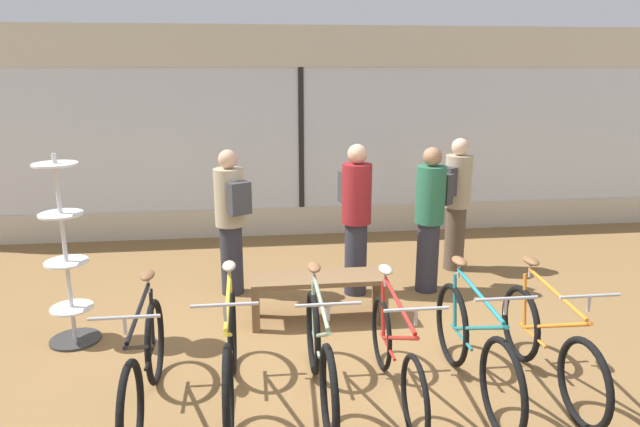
% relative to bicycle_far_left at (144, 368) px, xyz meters
% --- Properties ---
extents(ground_plane, '(24.00, 24.00, 0.00)m').
position_rel_bicycle_far_left_xyz_m(ground_plane, '(1.64, 0.53, -0.39)').
color(ground_plane, olive).
extents(shop_back_wall, '(12.00, 0.08, 3.20)m').
position_rel_bicycle_far_left_xyz_m(shop_back_wall, '(1.64, 4.73, 1.24)').
color(shop_back_wall, beige).
rests_on(shop_back_wall, ground_plane).
extents(bicycle_far_left, '(0.46, 1.75, 1.04)m').
position_rel_bicycle_far_left_xyz_m(bicycle_far_left, '(0.00, 0.00, 0.00)').
color(bicycle_far_left, black).
rests_on(bicycle_far_left, ground_plane).
extents(bicycle_left, '(0.46, 1.79, 1.06)m').
position_rel_bicycle_far_left_xyz_m(bicycle_left, '(0.65, 0.09, 0.01)').
color(bicycle_left, black).
rests_on(bicycle_left, ground_plane).
extents(bicycle_center_left, '(0.46, 1.73, 1.05)m').
position_rel_bicycle_far_left_xyz_m(bicycle_center_left, '(1.35, 0.01, 0.00)').
color(bicycle_center_left, black).
rests_on(bicycle_center_left, ground_plane).
extents(bicycle_center_right, '(0.46, 1.69, 1.01)m').
position_rel_bicycle_far_left_xyz_m(bicycle_center_right, '(1.96, -0.02, -0.02)').
color(bicycle_center_right, black).
rests_on(bicycle_center_right, ground_plane).
extents(bicycle_right, '(0.46, 1.79, 1.05)m').
position_rel_bicycle_far_left_xyz_m(bicycle_right, '(2.60, -0.03, 0.01)').
color(bicycle_right, black).
rests_on(bicycle_right, ground_plane).
extents(bicycle_far_right, '(0.46, 1.71, 1.03)m').
position_rel_bicycle_far_left_xyz_m(bicycle_far_right, '(3.25, -0.01, -0.01)').
color(bicycle_far_right, black).
rests_on(bicycle_far_right, ground_plane).
extents(accessory_rack, '(0.48, 0.48, 1.86)m').
position_rel_bicycle_far_left_xyz_m(accessory_rack, '(-0.91, 1.34, 0.36)').
color(accessory_rack, '#333333').
rests_on(accessory_rack, ground_plane).
extents(display_bench, '(1.40, 0.44, 0.50)m').
position_rel_bicycle_far_left_xyz_m(display_bench, '(1.52, 1.51, 0.01)').
color(display_bench, brown).
rests_on(display_bench, ground_plane).
extents(customer_near_rack, '(0.55, 0.53, 1.73)m').
position_rel_bicycle_far_left_xyz_m(customer_near_rack, '(2.92, 2.19, 0.54)').
color(customer_near_rack, '#2D2D38').
rests_on(customer_near_rack, ground_plane).
extents(customer_by_window, '(0.40, 0.53, 1.78)m').
position_rel_bicycle_far_left_xyz_m(customer_by_window, '(2.04, 2.22, 0.57)').
color(customer_by_window, '#2D2D38').
rests_on(customer_by_window, ground_plane).
extents(customer_mid_floor, '(0.49, 0.56, 1.71)m').
position_rel_bicycle_far_left_xyz_m(customer_mid_floor, '(0.61, 2.37, 0.53)').
color(customer_mid_floor, '#2D2D38').
rests_on(customer_mid_floor, ground_plane).
extents(customer_near_bench, '(0.56, 0.50, 1.74)m').
position_rel_bicycle_far_left_xyz_m(customer_near_bench, '(3.47, 2.86, 0.54)').
color(customer_near_bench, brown).
rests_on(customer_near_bench, ground_plane).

